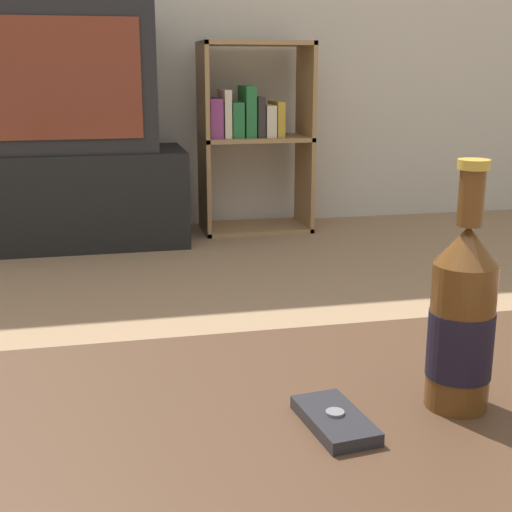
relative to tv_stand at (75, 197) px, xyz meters
The scene contains 6 objects.
coffee_table 2.73m from the tv_stand, 83.82° to the right, with size 1.32×0.67×0.42m.
tv_stand is the anchor object (origin of this frame).
television 0.52m from the tv_stand, 90.00° to the right, with size 0.74×0.44×0.62m.
bookshelf 0.89m from the tv_stand, ahead, with size 0.52×0.30×0.90m.
beer_bottle 2.70m from the tv_stand, 79.83° to the right, with size 0.07×0.07×0.27m.
cell_phone 2.69m from the tv_stand, 82.91° to the right, with size 0.07×0.11×0.02m.
Camera 1 is at (-0.19, -0.58, 0.78)m, focal length 50.00 mm.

